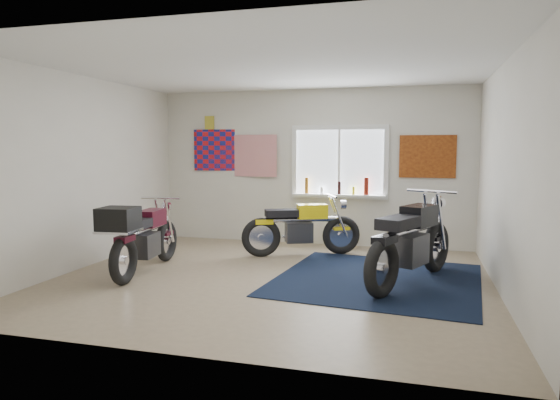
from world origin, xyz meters
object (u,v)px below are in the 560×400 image
(yellow_triumph, at_px, (301,229))
(maroon_tourer, at_px, (141,237))
(navy_rug, at_px, (377,279))
(black_chrome_bike, at_px, (411,244))

(yellow_triumph, relative_size, maroon_tourer, 0.92)
(navy_rug, distance_m, maroon_tourer, 3.16)
(navy_rug, distance_m, black_chrome_bike, 0.65)
(black_chrome_bike, bearing_deg, maroon_tourer, 121.93)
(yellow_triumph, bearing_deg, maroon_tourer, -160.45)
(black_chrome_bike, distance_m, maroon_tourer, 3.51)
(navy_rug, height_order, black_chrome_bike, black_chrome_bike)
(yellow_triumph, distance_m, maroon_tourer, 2.49)
(yellow_triumph, xyz_separation_m, black_chrome_bike, (1.69, -1.25, 0.08))
(yellow_triumph, distance_m, black_chrome_bike, 2.10)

